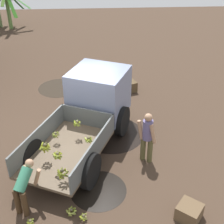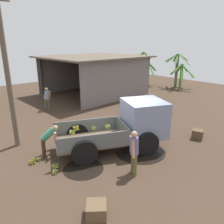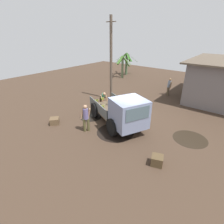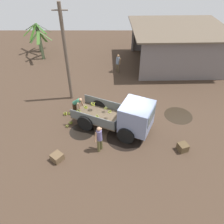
{
  "view_description": "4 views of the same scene",
  "coord_description": "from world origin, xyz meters",
  "px_view_note": "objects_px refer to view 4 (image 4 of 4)",
  "views": [
    {
      "loc": [
        -8.61,
        -0.55,
        6.08
      ],
      "look_at": [
        -0.44,
        -1.09,
        1.1
      ],
      "focal_mm": 50.0,
      "sensor_mm": 36.0,
      "label": 1
    },
    {
      "loc": [
        -6.47,
        -6.51,
        4.48
      ],
      "look_at": [
        -0.41,
        0.31,
        1.5
      ],
      "focal_mm": 35.0,
      "sensor_mm": 36.0,
      "label": 2
    },
    {
      "loc": [
        5.27,
        -7.93,
        5.34
      ],
      "look_at": [
        -0.32,
        -1.09,
        1.21
      ],
      "focal_mm": 28.0,
      "sensor_mm": 36.0,
      "label": 3
    },
    {
      "loc": [
        -0.82,
        -10.1,
        9.0
      ],
      "look_at": [
        -0.82,
        -0.1,
        1.1
      ],
      "focal_mm": 35.0,
      "sensor_mm": 36.0,
      "label": 4
    }
  ],
  "objects_px": {
    "person_worker_loading": "(77,104)",
    "wooden_crate_0": "(57,157)",
    "person_bystander_near_shed": "(118,63)",
    "banana_bunch_on_ground_1": "(67,126)",
    "wooden_crate_1": "(183,147)",
    "banana_bunch_on_ground_3": "(65,113)",
    "banana_bunch_on_ground_0": "(69,113)",
    "person_foreground_visitor": "(99,138)",
    "banana_bunch_on_ground_2": "(71,123)",
    "utility_pole": "(66,56)",
    "cargo_truck": "(129,117)"
  },
  "relations": [
    {
      "from": "utility_pole",
      "to": "banana_bunch_on_ground_0",
      "type": "height_order",
      "value": "utility_pole"
    },
    {
      "from": "person_foreground_visitor",
      "to": "banana_bunch_on_ground_0",
      "type": "distance_m",
      "value": 3.82
    },
    {
      "from": "banana_bunch_on_ground_1",
      "to": "banana_bunch_on_ground_3",
      "type": "distance_m",
      "value": 1.24
    },
    {
      "from": "person_bystander_near_shed",
      "to": "wooden_crate_1",
      "type": "xyz_separation_m",
      "value": [
        3.33,
        -9.02,
        -0.64
      ]
    },
    {
      "from": "banana_bunch_on_ground_2",
      "to": "banana_bunch_on_ground_3",
      "type": "relative_size",
      "value": 1.12
    },
    {
      "from": "person_foreground_visitor",
      "to": "utility_pole",
      "type": "bearing_deg",
      "value": -31.83
    },
    {
      "from": "banana_bunch_on_ground_0",
      "to": "utility_pole",
      "type": "bearing_deg",
      "value": 93.77
    },
    {
      "from": "cargo_truck",
      "to": "wooden_crate_0",
      "type": "bearing_deg",
      "value": -125.59
    },
    {
      "from": "person_worker_loading",
      "to": "wooden_crate_0",
      "type": "xyz_separation_m",
      "value": [
        -0.58,
        -3.9,
        -0.56
      ]
    },
    {
      "from": "wooden_crate_0",
      "to": "wooden_crate_1",
      "type": "bearing_deg",
      "value": 5.69
    },
    {
      "from": "person_bystander_near_shed",
      "to": "wooden_crate_0",
      "type": "height_order",
      "value": "person_bystander_near_shed"
    },
    {
      "from": "utility_pole",
      "to": "banana_bunch_on_ground_3",
      "type": "bearing_deg",
      "value": -93.92
    },
    {
      "from": "banana_bunch_on_ground_0",
      "to": "wooden_crate_1",
      "type": "height_order",
      "value": "wooden_crate_1"
    },
    {
      "from": "person_worker_loading",
      "to": "banana_bunch_on_ground_1",
      "type": "bearing_deg",
      "value": -82.92
    },
    {
      "from": "banana_bunch_on_ground_2",
      "to": "wooden_crate_0",
      "type": "bearing_deg",
      "value": -95.61
    },
    {
      "from": "cargo_truck",
      "to": "wooden_crate_0",
      "type": "relative_size",
      "value": 9.29
    },
    {
      "from": "person_worker_loading",
      "to": "wooden_crate_1",
      "type": "height_order",
      "value": "person_worker_loading"
    },
    {
      "from": "person_bystander_near_shed",
      "to": "wooden_crate_1",
      "type": "relative_size",
      "value": 3.16
    },
    {
      "from": "banana_bunch_on_ground_1",
      "to": "person_foreground_visitor",
      "type": "bearing_deg",
      "value": -41.29
    },
    {
      "from": "banana_bunch_on_ground_0",
      "to": "wooden_crate_0",
      "type": "distance_m",
      "value": 3.76
    },
    {
      "from": "person_foreground_visitor",
      "to": "banana_bunch_on_ground_0",
      "type": "height_order",
      "value": "person_foreground_visitor"
    },
    {
      "from": "cargo_truck",
      "to": "banana_bunch_on_ground_1",
      "type": "bearing_deg",
      "value": -160.7
    },
    {
      "from": "utility_pole",
      "to": "banana_bunch_on_ground_0",
      "type": "distance_m",
      "value": 3.69
    },
    {
      "from": "cargo_truck",
      "to": "person_bystander_near_shed",
      "type": "bearing_deg",
      "value": 117.85
    },
    {
      "from": "person_foreground_visitor",
      "to": "banana_bunch_on_ground_1",
      "type": "distance_m",
      "value": 2.87
    },
    {
      "from": "utility_pole",
      "to": "person_bystander_near_shed",
      "type": "relative_size",
      "value": 4.12
    },
    {
      "from": "person_foreground_visitor",
      "to": "banana_bunch_on_ground_3",
      "type": "height_order",
      "value": "person_foreground_visitor"
    },
    {
      "from": "cargo_truck",
      "to": "wooden_crate_1",
      "type": "relative_size",
      "value": 10.15
    },
    {
      "from": "banana_bunch_on_ground_0",
      "to": "person_foreground_visitor",
      "type": "bearing_deg",
      "value": -55.16
    },
    {
      "from": "person_worker_loading",
      "to": "banana_bunch_on_ground_2",
      "type": "height_order",
      "value": "person_worker_loading"
    },
    {
      "from": "person_bystander_near_shed",
      "to": "person_foreground_visitor",
      "type": "bearing_deg",
      "value": -136.75
    },
    {
      "from": "banana_bunch_on_ground_2",
      "to": "wooden_crate_1",
      "type": "xyz_separation_m",
      "value": [
        6.38,
        -2.15,
        0.1
      ]
    },
    {
      "from": "person_foreground_visitor",
      "to": "wooden_crate_0",
      "type": "xyz_separation_m",
      "value": [
        -2.18,
        -0.7,
        -0.71
      ]
    },
    {
      "from": "banana_bunch_on_ground_0",
      "to": "wooden_crate_1",
      "type": "relative_size",
      "value": 0.38
    },
    {
      "from": "person_foreground_visitor",
      "to": "banana_bunch_on_ground_3",
      "type": "xyz_separation_m",
      "value": [
        -2.39,
        3.02,
        -0.78
      ]
    },
    {
      "from": "banana_bunch_on_ground_0",
      "to": "banana_bunch_on_ground_2",
      "type": "xyz_separation_m",
      "value": [
        0.23,
        -0.95,
        0.03
      ]
    },
    {
      "from": "banana_bunch_on_ground_3",
      "to": "wooden_crate_1",
      "type": "relative_size",
      "value": 0.49
    },
    {
      "from": "person_foreground_visitor",
      "to": "banana_bunch_on_ground_0",
      "type": "relative_size",
      "value": 8.87
    },
    {
      "from": "person_worker_loading",
      "to": "banana_bunch_on_ground_3",
      "type": "xyz_separation_m",
      "value": [
        -0.8,
        -0.19,
        -0.63
      ]
    },
    {
      "from": "person_foreground_visitor",
      "to": "wooden_crate_1",
      "type": "distance_m",
      "value": 4.53
    },
    {
      "from": "cargo_truck",
      "to": "wooden_crate_0",
      "type": "height_order",
      "value": "cargo_truck"
    },
    {
      "from": "banana_bunch_on_ground_1",
      "to": "banana_bunch_on_ground_2",
      "type": "bearing_deg",
      "value": 59.6
    },
    {
      "from": "person_foreground_visitor",
      "to": "wooden_crate_1",
      "type": "xyz_separation_m",
      "value": [
        4.48,
        -0.03,
        -0.68
      ]
    },
    {
      "from": "banana_bunch_on_ground_1",
      "to": "wooden_crate_1",
      "type": "bearing_deg",
      "value": -15.79
    },
    {
      "from": "utility_pole",
      "to": "wooden_crate_1",
      "type": "height_order",
      "value": "utility_pole"
    },
    {
      "from": "person_foreground_visitor",
      "to": "person_bystander_near_shed",
      "type": "bearing_deg",
      "value": -63.46
    },
    {
      "from": "person_foreground_visitor",
      "to": "wooden_crate_0",
      "type": "relative_size",
      "value": 3.05
    },
    {
      "from": "person_bystander_near_shed",
      "to": "banana_bunch_on_ground_1",
      "type": "distance_m",
      "value": 7.89
    },
    {
      "from": "cargo_truck",
      "to": "banana_bunch_on_ground_0",
      "type": "bearing_deg",
      "value": -178.38
    },
    {
      "from": "banana_bunch_on_ground_2",
      "to": "person_worker_loading",
      "type": "bearing_deg",
      "value": 74.46
    }
  ]
}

